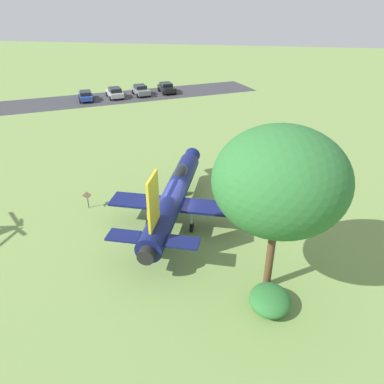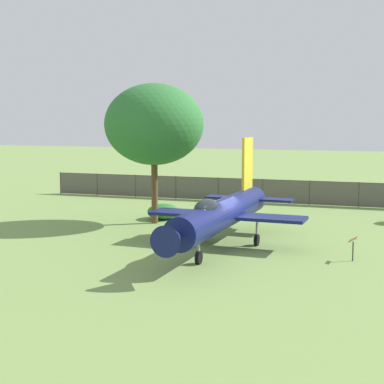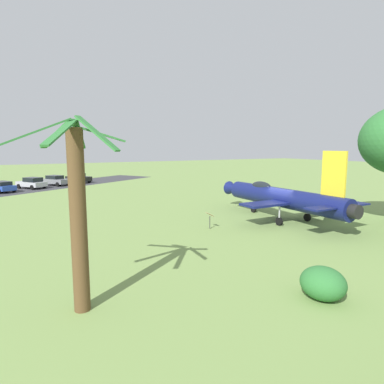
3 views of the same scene
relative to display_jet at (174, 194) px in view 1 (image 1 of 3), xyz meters
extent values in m
plane|color=#75934C|center=(0.00, -0.35, -1.83)|extent=(200.00, 200.00, 0.00)
cube|color=#38383D|center=(-14.27, 31.97, -1.82)|extent=(39.24, 28.11, 0.00)
cylinder|color=#111951|center=(0.00, -0.35, -0.06)|extent=(1.66, 11.76, 1.50)
cone|color=#111951|center=(0.08, 6.12, -0.06)|extent=(1.29, 1.62, 1.27)
cylinder|color=black|center=(-0.09, -6.47, -0.06)|extent=(0.91, 0.61, 0.90)
ellipsoid|color=black|center=(0.03, 2.24, 0.57)|extent=(0.93, 2.21, 0.84)
cube|color=yellow|center=(-0.07, -4.81, 2.15)|extent=(0.16, 1.80, 2.94)
cube|color=#111951|center=(-2.40, -0.90, -0.25)|extent=(3.31, 1.77, 0.16)
cube|color=#111951|center=(2.38, -0.97, -0.25)|extent=(3.31, 1.77, 0.16)
cube|color=#111951|center=(-1.72, -5.25, 0.09)|extent=(1.81, 1.12, 0.10)
cube|color=#111951|center=(1.58, -5.30, 0.09)|extent=(1.81, 1.12, 0.10)
cylinder|color=#A5A8AD|center=(0.04, 3.17, -0.87)|extent=(0.12, 0.12, 1.32)
cylinder|color=black|center=(0.04, 3.17, -1.53)|extent=(0.19, 0.60, 0.60)
cylinder|color=#A5A8AD|center=(-1.47, -1.50, -0.87)|extent=(0.12, 0.12, 1.32)
cylinder|color=black|center=(-1.47, -1.50, -1.53)|extent=(0.19, 0.60, 0.60)
cylinder|color=#A5A8AD|center=(1.43, -1.54, -0.87)|extent=(0.12, 0.12, 1.32)
cylinder|color=black|center=(1.43, -1.54, -1.53)|extent=(0.19, 0.60, 0.60)
cylinder|color=brown|center=(6.13, -5.74, 0.41)|extent=(0.39, 0.39, 4.48)
ellipsoid|color=#2D7033|center=(6.13, -5.74, 4.35)|extent=(6.16, 5.94, 5.02)
ellipsoid|color=#2D7033|center=(6.24, -7.30, -1.33)|extent=(2.01, 2.25, 1.00)
cylinder|color=#333333|center=(-6.39, 0.18, -1.38)|extent=(0.06, 0.06, 0.90)
cube|color=olive|center=(-6.39, 0.18, -0.81)|extent=(0.44, 0.63, 0.25)
cube|color=black|center=(-8.70, 35.34, -1.16)|extent=(3.69, 4.48, 0.69)
cube|color=black|center=(-8.87, 35.62, -0.57)|extent=(2.45, 2.64, 0.48)
cylinder|color=black|center=(-7.21, 34.65, -1.51)|extent=(0.51, 0.66, 0.64)
cylinder|color=black|center=(-8.85, 33.70, -1.51)|extent=(0.51, 0.66, 0.64)
cylinder|color=black|center=(-8.56, 36.98, -1.51)|extent=(0.51, 0.66, 0.64)
cylinder|color=black|center=(-10.20, 36.02, -1.51)|extent=(0.51, 0.66, 0.64)
cube|color=slate|center=(-12.27, 33.18, -1.18)|extent=(3.80, 4.47, 0.66)
cube|color=black|center=(-12.44, 33.45, -0.60)|extent=(2.48, 2.65, 0.50)
cylinder|color=black|center=(-10.74, 32.55, -1.51)|extent=(0.53, 0.66, 0.64)
cylinder|color=black|center=(-12.33, 31.53, -1.51)|extent=(0.53, 0.66, 0.64)
cylinder|color=black|center=(-12.20, 34.83, -1.51)|extent=(0.53, 0.66, 0.64)
cylinder|color=black|center=(-13.79, 33.81, -1.51)|extent=(0.53, 0.66, 0.64)
cube|color=#B2B5BA|center=(-15.73, 31.08, -1.19)|extent=(3.86, 4.58, 0.63)
cube|color=black|center=(-15.55, 30.79, -0.59)|extent=(2.52, 2.71, 0.58)
cylinder|color=black|center=(-17.28, 31.75, -1.51)|extent=(0.53, 0.66, 0.64)
cylinder|color=black|center=(-15.68, 32.76, -1.51)|extent=(0.53, 0.66, 0.64)
cylinder|color=black|center=(-15.78, 29.40, -1.51)|extent=(0.53, 0.66, 0.64)
cylinder|color=black|center=(-14.18, 30.41, -1.51)|extent=(0.53, 0.66, 0.64)
cube|color=#23429E|center=(-19.37, 28.88, -1.21)|extent=(3.54, 4.69, 0.59)
cube|color=black|center=(-19.21, 28.56, -0.67)|extent=(2.35, 2.70, 0.48)
cylinder|color=black|center=(-20.81, 29.76, -1.51)|extent=(0.48, 0.67, 0.64)
cylinder|color=black|center=(-19.22, 30.56, -1.51)|extent=(0.48, 0.67, 0.64)
cylinder|color=black|center=(-19.51, 27.19, -1.51)|extent=(0.48, 0.67, 0.64)
cylinder|color=black|center=(-17.93, 27.99, -1.51)|extent=(0.48, 0.67, 0.64)
camera|label=1|loc=(4.59, -20.39, 11.57)|focal=33.45mm
camera|label=2|loc=(-8.34, 26.86, 4.55)|focal=53.70mm
camera|label=3|loc=(-18.54, -18.85, 3.91)|focal=30.82mm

